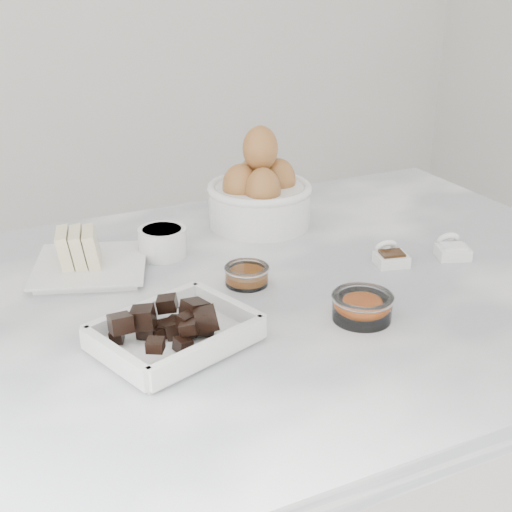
{
  "coord_description": "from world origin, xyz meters",
  "views": [
    {
      "loc": [
        -0.4,
        -0.83,
        1.4
      ],
      "look_at": [
        0.02,
        0.03,
        0.98
      ],
      "focal_mm": 50.0,
      "sensor_mm": 36.0,
      "label": 1
    }
  ],
  "objects_px": {
    "vanilla_spoon": "(390,256)",
    "zest_bowl": "(362,306)",
    "egg_bowl": "(260,194)",
    "honey_bowl": "(247,275)",
    "salt_spoon": "(452,249)",
    "sugar_ramekin": "(162,241)",
    "butter_plate": "(88,258)",
    "chocolate_dish": "(175,330)"
  },
  "relations": [
    {
      "from": "sugar_ramekin",
      "to": "zest_bowl",
      "type": "relative_size",
      "value": 0.92
    },
    {
      "from": "chocolate_dish",
      "to": "egg_bowl",
      "type": "distance_m",
      "value": 0.44
    },
    {
      "from": "butter_plate",
      "to": "sugar_ramekin",
      "type": "distance_m",
      "value": 0.12
    },
    {
      "from": "chocolate_dish",
      "to": "butter_plate",
      "type": "distance_m",
      "value": 0.27
    },
    {
      "from": "chocolate_dish",
      "to": "vanilla_spoon",
      "type": "relative_size",
      "value": 3.31
    },
    {
      "from": "salt_spoon",
      "to": "vanilla_spoon",
      "type": "bearing_deg",
      "value": 169.32
    },
    {
      "from": "honey_bowl",
      "to": "salt_spoon",
      "type": "bearing_deg",
      "value": -8.77
    },
    {
      "from": "egg_bowl",
      "to": "vanilla_spoon",
      "type": "height_order",
      "value": "egg_bowl"
    },
    {
      "from": "egg_bowl",
      "to": "salt_spoon",
      "type": "relative_size",
      "value": 2.58
    },
    {
      "from": "egg_bowl",
      "to": "chocolate_dish",
      "type": "bearing_deg",
      "value": -130.29
    },
    {
      "from": "honey_bowl",
      "to": "zest_bowl",
      "type": "relative_size",
      "value": 0.8
    },
    {
      "from": "sugar_ramekin",
      "to": "honey_bowl",
      "type": "xyz_separation_m",
      "value": [
        0.08,
        -0.15,
        -0.01
      ]
    },
    {
      "from": "sugar_ramekin",
      "to": "vanilla_spoon",
      "type": "distance_m",
      "value": 0.36
    },
    {
      "from": "zest_bowl",
      "to": "salt_spoon",
      "type": "distance_m",
      "value": 0.27
    },
    {
      "from": "vanilla_spoon",
      "to": "zest_bowl",
      "type": "bearing_deg",
      "value": -136.87
    },
    {
      "from": "sugar_ramekin",
      "to": "vanilla_spoon",
      "type": "xyz_separation_m",
      "value": [
        0.31,
        -0.19,
        -0.01
      ]
    },
    {
      "from": "butter_plate",
      "to": "honey_bowl",
      "type": "bearing_deg",
      "value": -35.98
    },
    {
      "from": "zest_bowl",
      "to": "vanilla_spoon",
      "type": "height_order",
      "value": "same"
    },
    {
      "from": "chocolate_dish",
      "to": "butter_plate",
      "type": "bearing_deg",
      "value": 99.28
    },
    {
      "from": "honey_bowl",
      "to": "chocolate_dish",
      "type": "bearing_deg",
      "value": -142.28
    },
    {
      "from": "honey_bowl",
      "to": "butter_plate",
      "type": "bearing_deg",
      "value": 144.02
    },
    {
      "from": "chocolate_dish",
      "to": "honey_bowl",
      "type": "distance_m",
      "value": 0.2
    },
    {
      "from": "sugar_ramekin",
      "to": "honey_bowl",
      "type": "height_order",
      "value": "sugar_ramekin"
    },
    {
      "from": "zest_bowl",
      "to": "salt_spoon",
      "type": "height_order",
      "value": "salt_spoon"
    },
    {
      "from": "vanilla_spoon",
      "to": "egg_bowl",
      "type": "bearing_deg",
      "value": 114.0
    },
    {
      "from": "egg_bowl",
      "to": "salt_spoon",
      "type": "height_order",
      "value": "egg_bowl"
    },
    {
      "from": "chocolate_dish",
      "to": "zest_bowl",
      "type": "xyz_separation_m",
      "value": [
        0.25,
        -0.04,
        -0.0
      ]
    },
    {
      "from": "egg_bowl",
      "to": "honey_bowl",
      "type": "height_order",
      "value": "egg_bowl"
    },
    {
      "from": "zest_bowl",
      "to": "honey_bowl",
      "type": "bearing_deg",
      "value": 119.18
    },
    {
      "from": "sugar_ramekin",
      "to": "salt_spoon",
      "type": "xyz_separation_m",
      "value": [
        0.42,
        -0.21,
        -0.01
      ]
    },
    {
      "from": "sugar_ramekin",
      "to": "vanilla_spoon",
      "type": "relative_size",
      "value": 1.14
    },
    {
      "from": "chocolate_dish",
      "to": "salt_spoon",
      "type": "xyz_separation_m",
      "value": [
        0.49,
        0.07,
        -0.01
      ]
    },
    {
      "from": "butter_plate",
      "to": "sugar_ramekin",
      "type": "relative_size",
      "value": 2.76
    },
    {
      "from": "chocolate_dish",
      "to": "salt_spoon",
      "type": "distance_m",
      "value": 0.5
    },
    {
      "from": "honey_bowl",
      "to": "sugar_ramekin",
      "type": "bearing_deg",
      "value": 116.42
    },
    {
      "from": "sugar_ramekin",
      "to": "zest_bowl",
      "type": "bearing_deg",
      "value": -62.14
    },
    {
      "from": "sugar_ramekin",
      "to": "egg_bowl",
      "type": "bearing_deg",
      "value": 15.82
    },
    {
      "from": "chocolate_dish",
      "to": "zest_bowl",
      "type": "bearing_deg",
      "value": -10.17
    },
    {
      "from": "butter_plate",
      "to": "salt_spoon",
      "type": "bearing_deg",
      "value": -20.08
    },
    {
      "from": "honey_bowl",
      "to": "zest_bowl",
      "type": "bearing_deg",
      "value": -60.82
    },
    {
      "from": "sugar_ramekin",
      "to": "butter_plate",
      "type": "bearing_deg",
      "value": -175.66
    },
    {
      "from": "butter_plate",
      "to": "salt_spoon",
      "type": "xyz_separation_m",
      "value": [
        0.54,
        -0.2,
        -0.01
      ]
    }
  ]
}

